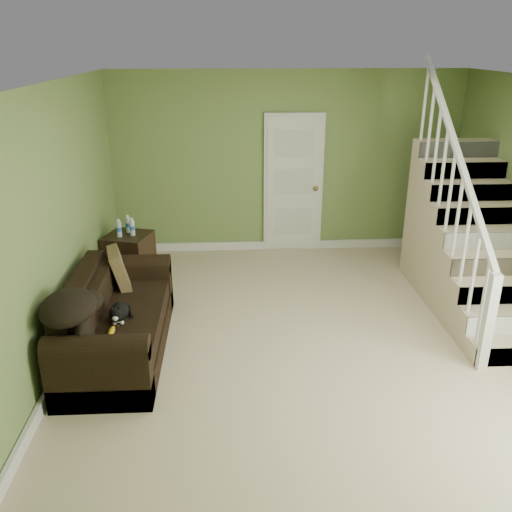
{
  "coord_description": "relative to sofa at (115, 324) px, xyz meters",
  "views": [
    {
      "loc": [
        -0.85,
        -4.96,
        2.95
      ],
      "look_at": [
        -0.56,
        0.44,
        0.79
      ],
      "focal_mm": 38.0,
      "sensor_mm": 36.0,
      "label": 1
    }
  ],
  "objects": [
    {
      "name": "sofa",
      "position": [
        0.0,
        0.0,
        0.0
      ],
      "size": [
        0.88,
        2.04,
        0.81
      ],
      "color": "black",
      "rests_on": "floor"
    },
    {
      "name": "baseboard_left",
      "position": [
        -0.46,
        0.11,
        -0.25
      ],
      "size": [
        0.04,
        5.5,
        0.12
      ],
      "primitive_type": "cube",
      "color": "white",
      "rests_on": "floor"
    },
    {
      "name": "staircase",
      "position": [
        4.01,
        1.07,
        0.33
      ],
      "size": [
        1.0,
        2.51,
        2.82
      ],
      "color": "#C7B190",
      "rests_on": "floor"
    },
    {
      "name": "wall_front",
      "position": [
        2.01,
        -2.64,
        0.99
      ],
      "size": [
        5.0,
        0.04,
        2.6
      ],
      "primitive_type": "cube",
      "color": "olive",
      "rests_on": "floor"
    },
    {
      "name": "baseboard_back",
      "position": [
        2.01,
        2.83,
        -0.25
      ],
      "size": [
        5.0,
        0.04,
        0.12
      ],
      "primitive_type": "cube",
      "color": "white",
      "rests_on": "floor"
    },
    {
      "name": "side_table",
      "position": [
        -0.14,
        1.77,
        0.02
      ],
      "size": [
        0.66,
        0.66,
        0.87
      ],
      "rotation": [
        0.0,
        0.0,
        -0.29
      ],
      "color": "black",
      "rests_on": "floor"
    },
    {
      "name": "throw_pillow",
      "position": [
        -0.04,
        0.67,
        0.3
      ],
      "size": [
        0.33,
        0.5,
        0.48
      ],
      "primitive_type": "cube",
      "rotation": [
        0.0,
        -0.24,
        0.25
      ],
      "color": "#432F1B",
      "rests_on": "sofa"
    },
    {
      "name": "banana",
      "position": [
        0.07,
        -0.43,
        0.16
      ],
      "size": [
        0.06,
        0.19,
        0.05
      ],
      "primitive_type": "ellipsoid",
      "rotation": [
        0.0,
        0.0,
        -0.02
      ],
      "color": "gold",
      "rests_on": "sofa"
    },
    {
      "name": "wall_left",
      "position": [
        -0.49,
        0.11,
        0.99
      ],
      "size": [
        0.04,
        5.5,
        2.6
      ],
      "primitive_type": "cube",
      "color": "olive",
      "rests_on": "floor"
    },
    {
      "name": "cat",
      "position": [
        0.09,
        -0.17,
        0.22
      ],
      "size": [
        0.22,
        0.47,
        0.23
      ],
      "rotation": [
        0.0,
        0.0,
        0.02
      ],
      "color": "black",
      "rests_on": "sofa"
    },
    {
      "name": "ceiling",
      "position": [
        2.01,
        0.11,
        2.29
      ],
      "size": [
        5.0,
        5.5,
        0.01
      ],
      "primitive_type": "cube",
      "color": "white",
      "rests_on": "wall_back"
    },
    {
      "name": "wall_back",
      "position": [
        2.01,
        2.86,
        0.99
      ],
      "size": [
        5.0,
        0.04,
        2.6
      ],
      "primitive_type": "cube",
      "color": "olive",
      "rests_on": "floor"
    },
    {
      "name": "throw_blanket",
      "position": [
        -0.22,
        -0.65,
        0.53
      ],
      "size": [
        0.53,
        0.66,
        0.25
      ],
      "primitive_type": "ellipsoid",
      "rotation": [
        0.0,
        0.0,
        0.12
      ],
      "color": "black",
      "rests_on": "sofa"
    },
    {
      "name": "door",
      "position": [
        2.12,
        2.81,
        0.7
      ],
      "size": [
        0.86,
        0.12,
        2.02
      ],
      "color": "white",
      "rests_on": "floor"
    },
    {
      "name": "floor",
      "position": [
        2.01,
        0.11,
        -0.31
      ],
      "size": [
        5.0,
        5.5,
        0.01
      ],
      "primitive_type": "cube",
      "color": "#C7B190",
      "rests_on": "ground"
    }
  ]
}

